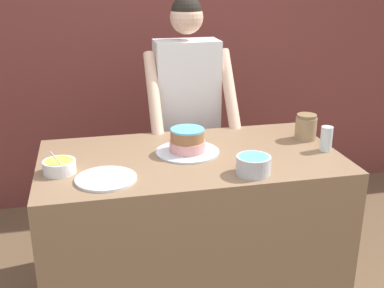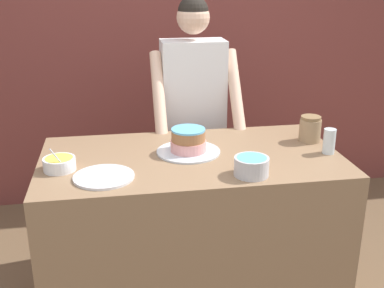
{
  "view_description": "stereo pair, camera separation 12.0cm",
  "coord_description": "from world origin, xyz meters",
  "px_view_note": "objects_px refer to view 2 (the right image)",
  "views": [
    {
      "loc": [
        -0.49,
        -1.82,
        1.82
      ],
      "look_at": [
        -0.0,
        0.36,
        1.0
      ],
      "focal_mm": 45.0,
      "sensor_mm": 36.0,
      "label": 1
    },
    {
      "loc": [
        -0.37,
        -1.84,
        1.82
      ],
      "look_at": [
        -0.0,
        0.36,
        1.0
      ],
      "focal_mm": 45.0,
      "sensor_mm": 36.0,
      "label": 2
    }
  ],
  "objects_px": {
    "person_baker": "(193,104)",
    "stoneware_jar": "(310,129)",
    "frosting_bowl_blue": "(251,166)",
    "drinking_glass": "(329,141)",
    "cake": "(188,143)",
    "frosting_bowl_yellow": "(59,163)",
    "ceramic_plate": "(104,177)"
  },
  "relations": [
    {
      "from": "person_baker",
      "to": "stoneware_jar",
      "type": "distance_m",
      "value": 0.79
    },
    {
      "from": "frosting_bowl_blue",
      "to": "drinking_glass",
      "type": "height_order",
      "value": "drinking_glass"
    },
    {
      "from": "drinking_glass",
      "to": "cake",
      "type": "bearing_deg",
      "value": 169.81
    },
    {
      "from": "cake",
      "to": "frosting_bowl_yellow",
      "type": "bearing_deg",
      "value": -168.7
    },
    {
      "from": "frosting_bowl_blue",
      "to": "ceramic_plate",
      "type": "bearing_deg",
      "value": 173.21
    },
    {
      "from": "frosting_bowl_yellow",
      "to": "ceramic_plate",
      "type": "height_order",
      "value": "frosting_bowl_yellow"
    },
    {
      "from": "person_baker",
      "to": "drinking_glass",
      "type": "xyz_separation_m",
      "value": [
        0.58,
        -0.76,
        -0.02
      ]
    },
    {
      "from": "drinking_glass",
      "to": "ceramic_plate",
      "type": "bearing_deg",
      "value": -173.65
    },
    {
      "from": "cake",
      "to": "drinking_glass",
      "type": "bearing_deg",
      "value": -10.19
    },
    {
      "from": "person_baker",
      "to": "frosting_bowl_blue",
      "type": "distance_m",
      "value": 0.97
    },
    {
      "from": "frosting_bowl_yellow",
      "to": "frosting_bowl_blue",
      "type": "bearing_deg",
      "value": -13.34
    },
    {
      "from": "frosting_bowl_yellow",
      "to": "drinking_glass",
      "type": "bearing_deg",
      "value": -0.03
    },
    {
      "from": "cake",
      "to": "drinking_glass",
      "type": "relative_size",
      "value": 2.53
    },
    {
      "from": "cake",
      "to": "ceramic_plate",
      "type": "xyz_separation_m",
      "value": [
        -0.43,
        -0.25,
        -0.05
      ]
    },
    {
      "from": "frosting_bowl_blue",
      "to": "stoneware_jar",
      "type": "xyz_separation_m",
      "value": [
        0.45,
        0.4,
        0.02
      ]
    },
    {
      "from": "person_baker",
      "to": "stoneware_jar",
      "type": "height_order",
      "value": "person_baker"
    },
    {
      "from": "frosting_bowl_blue",
      "to": "drinking_glass",
      "type": "distance_m",
      "value": 0.51
    },
    {
      "from": "frosting_bowl_blue",
      "to": "person_baker",
      "type": "bearing_deg",
      "value": 96.28
    },
    {
      "from": "person_baker",
      "to": "cake",
      "type": "xyz_separation_m",
      "value": [
        -0.13,
        -0.63,
        -0.03
      ]
    },
    {
      "from": "frosting_bowl_blue",
      "to": "ceramic_plate",
      "type": "distance_m",
      "value": 0.67
    },
    {
      "from": "frosting_bowl_blue",
      "to": "frosting_bowl_yellow",
      "type": "bearing_deg",
      "value": 166.66
    },
    {
      "from": "cake",
      "to": "frosting_bowl_blue",
      "type": "distance_m",
      "value": 0.41
    },
    {
      "from": "cake",
      "to": "frosting_bowl_blue",
      "type": "relative_size",
      "value": 2.05
    },
    {
      "from": "cake",
      "to": "ceramic_plate",
      "type": "height_order",
      "value": "cake"
    },
    {
      "from": "frosting_bowl_blue",
      "to": "ceramic_plate",
      "type": "relative_size",
      "value": 0.58
    },
    {
      "from": "frosting_bowl_blue",
      "to": "ceramic_plate",
      "type": "xyz_separation_m",
      "value": [
        -0.67,
        0.08,
        -0.04
      ]
    },
    {
      "from": "person_baker",
      "to": "ceramic_plate",
      "type": "xyz_separation_m",
      "value": [
        -0.56,
        -0.88,
        -0.08
      ]
    },
    {
      "from": "frosting_bowl_yellow",
      "to": "drinking_glass",
      "type": "relative_size",
      "value": 1.16
    },
    {
      "from": "ceramic_plate",
      "to": "stoneware_jar",
      "type": "xyz_separation_m",
      "value": [
        1.12,
        0.32,
        0.06
      ]
    },
    {
      "from": "person_baker",
      "to": "drinking_glass",
      "type": "height_order",
      "value": "person_baker"
    },
    {
      "from": "person_baker",
      "to": "ceramic_plate",
      "type": "distance_m",
      "value": 1.05
    },
    {
      "from": "frosting_bowl_blue",
      "to": "stoneware_jar",
      "type": "bearing_deg",
      "value": 41.76
    }
  ]
}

